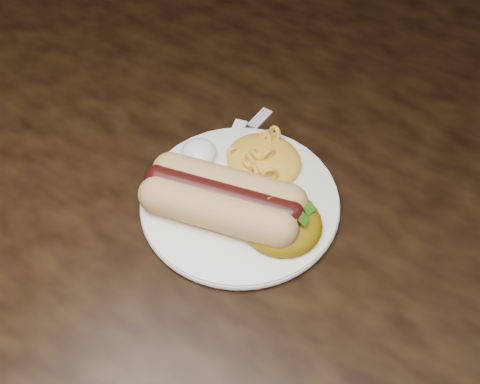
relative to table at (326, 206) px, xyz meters
The scene contains 7 objects.
table is the anchor object (origin of this frame).
plate 0.16m from the table, 113.27° to the right, with size 0.21×0.21×0.01m, color white.
hotdog 0.20m from the table, 111.64° to the right, with size 0.14×0.11×0.04m.
mac_and_cheese 0.15m from the table, 132.79° to the right, with size 0.09×0.08×0.03m, color orange.
sour_cream 0.19m from the table, 141.20° to the right, with size 0.04×0.04×0.02m, color white.
taco_salad 0.17m from the table, 88.45° to the right, with size 0.09×0.08×0.04m.
fork 0.16m from the table, 148.94° to the right, with size 0.02×0.13×0.00m, color white.
Camera 1 is at (0.16, -0.42, 1.23)m, focal length 42.00 mm.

